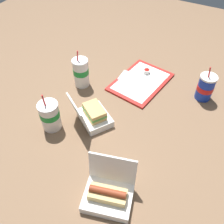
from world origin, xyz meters
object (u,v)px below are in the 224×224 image
Objects in this scene: clamshell_sandwich_left at (93,115)px; soda_cup_front at (206,87)px; ketchup_cup at (147,71)px; soda_cup_right at (50,115)px; soda_cup_center at (81,72)px; clamshell_hotdog_front at (108,194)px; food_tray at (141,82)px; plastic_fork at (148,82)px.

clamshell_sandwich_left is 1.13× the size of soda_cup_front.
ketchup_cup is 0.67m from soda_cup_right.
clamshell_hotdog_front is at bearing 41.24° from soda_cup_center.
soda_cup_center is (0.27, -0.30, 0.06)m from ketchup_cup.
food_tray is 0.04m from plastic_fork.
soda_cup_right is at bearing -46.93° from soda_cup_front.
soda_cup_front is (-0.45, 0.45, 0.03)m from clamshell_sandwich_left.
clamshell_hotdog_front is at bearing 12.42° from ketchup_cup.
clamshell_hotdog_front is at bearing -0.80° from plastic_fork.
plastic_fork is 0.52× the size of soda_cup_front.
ketchup_cup is at bearing 169.62° from clamshell_sandwich_left.
food_tray is at bearing -91.68° from plastic_fork.
clamshell_hotdog_front reaches higher than plastic_fork.
ketchup_cup is 0.17× the size of clamshell_sandwich_left.
soda_cup_right is at bearing -52.15° from clamshell_sandwich_left.
soda_cup_right is (0.53, -0.25, 0.07)m from food_tray.
clamshell_hotdog_front reaches higher than ketchup_cup.
soda_cup_right reaches higher than clamshell_hotdog_front.
plastic_fork is at bearing 27.43° from ketchup_cup.
food_tray is 1.94× the size of soda_cup_front.
clamshell_sandwich_left reaches higher than plastic_fork.
soda_cup_right is at bearing -40.37° from plastic_fork.
soda_cup_front is at bearing 134.79° from clamshell_sandwich_left.
clamshell_hotdog_front is 0.73m from soda_cup_center.
ketchup_cup reaches higher than plastic_fork.
soda_cup_center reaches higher than clamshell_sandwich_left.
food_tray is 0.36m from soda_cup_center.
clamshell_hotdog_front reaches higher than clamshell_sandwich_left.
soda_cup_center is at bearing -172.29° from soda_cup_right.
soda_cup_center is at bearing -72.88° from plastic_fork.
ketchup_cup is at bearing -163.95° from plastic_fork.
soda_cup_center is (0.18, -0.30, 0.08)m from food_tray.
clamshell_sandwich_left reaches higher than ketchup_cup.
ketchup_cup is 0.36× the size of plastic_fork.
soda_cup_right is (0.57, -0.61, 0.01)m from soda_cup_front.
soda_cup_center is at bearing -71.16° from soda_cup_front.
clamshell_sandwich_left is at bearing 127.85° from soda_cup_right.
soda_cup_right reaches higher than ketchup_cup.
soda_cup_front is at bearing 83.23° from ketchup_cup.
plastic_fork is at bearing 151.01° from soda_cup_right.
clamshell_hotdog_front is (0.82, 0.18, 0.01)m from ketchup_cup.
clamshell_hotdog_front is at bearing 65.24° from soda_cup_right.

